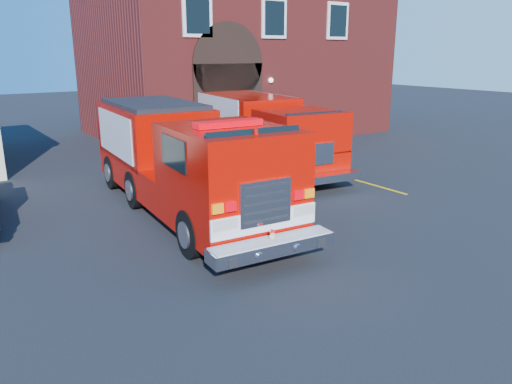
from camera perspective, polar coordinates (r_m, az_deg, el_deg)
ground at (r=13.26m, az=-2.95°, el=-4.24°), size 100.00×100.00×0.00m
parking_stripe_near at (r=18.02m, az=13.19°, el=0.81°), size 0.12×3.00×0.01m
parking_stripe_mid at (r=20.09m, az=6.90°, el=2.65°), size 0.12×3.00×0.01m
parking_stripe_far at (r=22.37m, az=1.83°, el=4.11°), size 0.12×3.00×0.01m
fire_station at (r=29.08m, az=-2.43°, el=15.25°), size 15.20×10.20×8.45m
fire_engine at (r=14.47m, az=-8.42°, el=3.75°), size 3.48×9.98×3.02m
secondary_truck at (r=19.82m, az=0.53°, el=7.07°), size 3.71×8.89×2.80m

